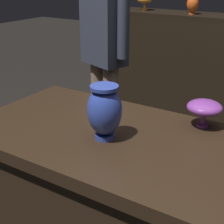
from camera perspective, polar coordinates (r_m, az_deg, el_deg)
display_plinth at (r=1.51m, az=1.06°, el=-17.36°), size 1.20×0.64×0.80m
vase_centerpiece at (r=1.22m, az=-1.26°, el=0.27°), size 0.13×0.13×0.21m
vase_tall_behind at (r=1.38m, az=15.17°, el=0.64°), size 0.14×0.14×0.11m
shelf_vase_far_left at (r=3.60m, az=5.48°, el=18.07°), size 0.15×0.15×0.13m
shelf_vase_left at (r=3.35m, az=13.31°, el=17.12°), size 0.11×0.11×0.16m
visitor_near_left at (r=2.38m, az=-1.33°, el=11.42°), size 0.45×0.28×1.55m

